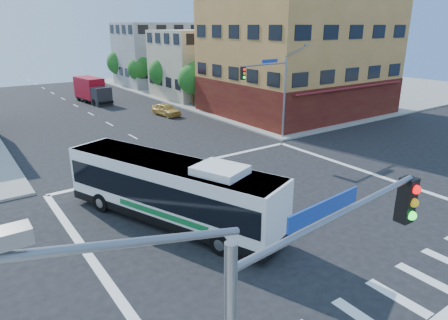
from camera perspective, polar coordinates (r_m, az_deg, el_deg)
ground at (r=21.92m, az=7.06°, el=-7.47°), size 120.00×120.00×0.00m
sidewalk_ne at (r=69.84m, az=9.26°, el=10.63°), size 50.00×50.00×0.15m
corner_building_ne at (r=47.03m, az=10.50°, el=13.87°), size 18.10×15.44×14.00m
building_east_near at (r=57.37m, az=-3.17°, el=13.58°), size 12.06×10.06×9.00m
building_east_far at (r=69.55m, az=-9.55°, el=14.67°), size 12.06×10.06×10.00m
signal_mast_ne at (r=33.98m, az=6.80°, el=10.74°), size 7.91×1.13×8.07m
signal_mast_sw at (r=7.40m, az=11.66°, el=-20.63°), size 7.91×1.01×8.07m
street_tree_a at (r=49.69m, az=-4.40°, el=11.70°), size 3.60×3.60×5.53m
street_tree_b at (r=56.64m, az=-8.69°, el=12.57°), size 3.80×3.80×5.79m
street_tree_c at (r=63.88m, az=-12.01°, el=12.80°), size 3.40×3.40×5.29m
street_tree_d at (r=71.23m, az=-14.71°, el=13.51°), size 4.00×4.00×6.03m
transit_bus at (r=20.30m, az=-7.65°, el=-4.23°), size 6.82×12.33×3.61m
box_truck at (r=55.12m, az=-18.28°, el=9.36°), size 2.87×7.24×3.17m
parked_car at (r=45.32m, az=-8.27°, el=7.15°), size 2.16×4.19×1.36m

